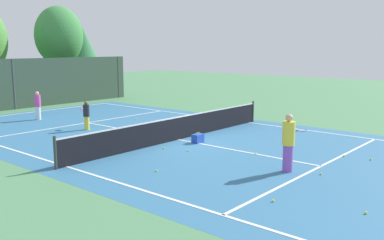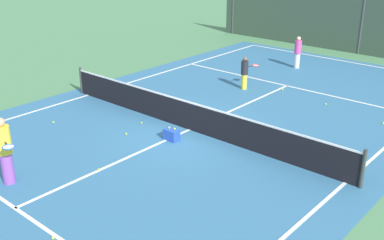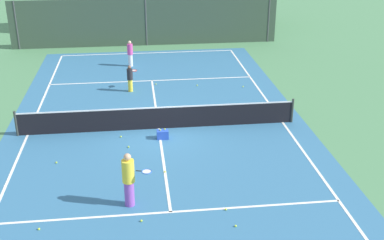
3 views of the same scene
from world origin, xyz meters
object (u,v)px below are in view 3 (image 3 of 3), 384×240
(player_1, at_px, (129,179))
(tennis_ball_5, at_px, (197,85))
(player_2, at_px, (130,78))
(tennis_ball_1, at_px, (180,118))
(tennis_ball_3, at_px, (156,84))
(tennis_ball_10, at_px, (61,115))
(player_0, at_px, (130,53))
(tennis_ball_0, at_px, (141,221))
(tennis_ball_2, at_px, (121,137))
(ball_crate, at_px, (163,134))
(tennis_ball_7, at_px, (226,209))
(tennis_ball_4, at_px, (56,162))
(tennis_ball_8, at_px, (129,147))
(tennis_ball_6, at_px, (39,229))
(tennis_ball_9, at_px, (236,226))
(tennis_ball_11, at_px, (165,172))

(player_1, distance_m, tennis_ball_5, 11.71)
(player_2, height_order, tennis_ball_1, player_2)
(tennis_ball_3, height_order, tennis_ball_10, same)
(player_0, bearing_deg, tennis_ball_0, -89.26)
(player_1, bearing_deg, tennis_ball_2, 93.98)
(tennis_ball_0, bearing_deg, tennis_ball_1, 76.08)
(ball_crate, distance_m, tennis_ball_7, 5.74)
(tennis_ball_4, height_order, tennis_ball_7, same)
(player_2, distance_m, tennis_ball_8, 6.58)
(tennis_ball_2, relative_size, tennis_ball_6, 1.00)
(tennis_ball_2, bearing_deg, tennis_ball_9, -62.56)
(tennis_ball_6, height_order, tennis_ball_9, same)
(player_0, xyz_separation_m, tennis_ball_4, (-2.85, -11.94, -0.76))
(player_1, height_order, tennis_ball_6, player_1)
(tennis_ball_1, bearing_deg, tennis_ball_2, -147.05)
(tennis_ball_11, bearing_deg, tennis_ball_3, 88.93)
(player_1, distance_m, tennis_ball_7, 3.20)
(player_2, height_order, tennis_ball_5, player_2)
(tennis_ball_1, bearing_deg, tennis_ball_8, -130.62)
(player_0, bearing_deg, tennis_ball_4, -103.41)
(tennis_ball_4, xyz_separation_m, tennis_ball_11, (3.98, -1.19, 0.00))
(player_2, bearing_deg, tennis_ball_5, 6.68)
(tennis_ball_1, bearing_deg, player_1, -108.31)
(player_1, bearing_deg, tennis_ball_7, -12.60)
(player_1, xyz_separation_m, tennis_ball_2, (-0.36, 5.13, -0.92))
(player_1, xyz_separation_m, tennis_ball_6, (-2.70, -1.03, -0.92))
(tennis_ball_1, relative_size, tennis_ball_9, 1.00)
(player_0, xyz_separation_m, ball_crate, (1.24, -10.27, -0.61))
(tennis_ball_0, distance_m, tennis_ball_11, 3.08)
(tennis_ball_2, xyz_separation_m, tennis_ball_5, (3.97, 5.97, 0.00))
(ball_crate, distance_m, tennis_ball_4, 4.42)
(ball_crate, height_order, tennis_ball_5, ball_crate)
(tennis_ball_8, bearing_deg, tennis_ball_10, 129.65)
(tennis_ball_7, height_order, tennis_ball_11, same)
(player_0, height_order, tennis_ball_8, player_0)
(tennis_ball_4, relative_size, tennis_ball_10, 1.00)
(tennis_ball_9, height_order, tennis_ball_10, same)
(tennis_ball_11, bearing_deg, player_1, -122.60)
(tennis_ball_8, distance_m, tennis_ball_11, 2.53)
(tennis_ball_0, bearing_deg, player_0, 90.74)
(tennis_ball_7, relative_size, tennis_ball_11, 1.00)
(tennis_ball_3, bearing_deg, tennis_ball_10, -140.43)
(tennis_ball_7, bearing_deg, player_0, 100.34)
(player_2, distance_m, tennis_ball_10, 4.34)
(ball_crate, bearing_deg, player_1, -105.75)
(player_1, xyz_separation_m, ball_crate, (1.36, 4.83, -0.77))
(tennis_ball_3, xyz_separation_m, tennis_ball_10, (-4.53, -3.74, 0.00))
(player_2, distance_m, tennis_ball_11, 8.83)
(tennis_ball_7, bearing_deg, tennis_ball_0, -173.66)
(tennis_ball_7, xyz_separation_m, tennis_ball_9, (0.13, -0.90, 0.00))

